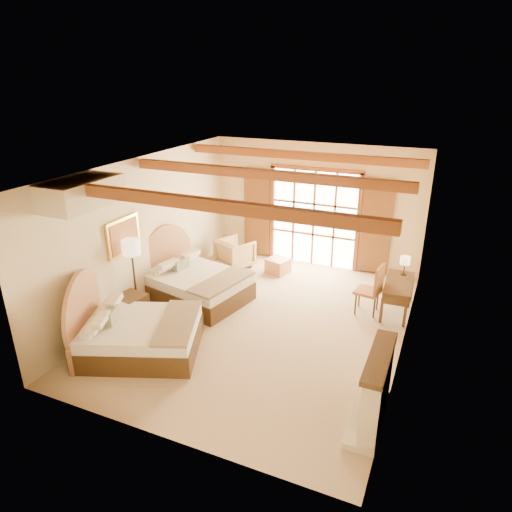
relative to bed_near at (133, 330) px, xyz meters
The scene contains 19 objects.
floor 2.61m from the bed_near, 46.22° to the left, with size 7.00×7.00×0.00m, color #CCAE8B.
wall_back 5.77m from the bed_near, 71.60° to the left, with size 5.50×5.50×0.00m, color beige.
wall_left 2.41m from the bed_near, 117.44° to the left, with size 7.00×7.00×0.00m, color beige.
wall_right 5.04m from the bed_near, 22.32° to the left, with size 7.00×7.00×0.00m, color beige.
ceiling 3.80m from the bed_near, 46.22° to the left, with size 7.00×7.00×0.00m, color #A86C33.
ceiling_beams 3.71m from the bed_near, 46.22° to the left, with size 5.39×4.60×0.18m, color brown, non-canonical shape.
french_doors 5.66m from the bed_near, 71.40° to the left, with size 3.95×0.08×2.60m.
fireplace 4.38m from the bed_near, ahead, with size 0.46×1.40×1.16m.
painting 1.97m from the bed_near, 129.61° to the left, with size 0.06×0.95×0.75m.
canopy_valance 2.61m from the bed_near, 167.30° to the right, with size 0.70×1.40×0.45m, color #F1E8C4.
bed_near is the anchor object (origin of this frame).
bed_far 2.25m from the bed_near, 92.38° to the left, with size 2.39×1.97×1.37m.
nightstand 1.01m from the bed_near, 129.55° to the left, with size 0.53×0.53×0.64m, color #462F19.
floor_lamp 1.65m from the bed_near, 124.26° to the left, with size 0.36×0.36×1.72m.
armchair 4.27m from the bed_near, 90.14° to the left, with size 0.81×0.83×0.76m, color tan.
ottoman 4.54m from the bed_near, 75.16° to the left, with size 0.50×0.50×0.37m, color #B7744D.
desk 5.47m from the bed_near, 39.07° to the left, with size 0.61×1.32×0.70m.
desk_chair 4.86m from the bed_near, 40.69° to the left, with size 0.56×0.56×1.12m.
desk_lamp 5.80m from the bed_near, 42.19° to the left, with size 0.21×0.21×0.42m.
Camera 1 is at (3.16, -7.58, 4.79)m, focal length 32.00 mm.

